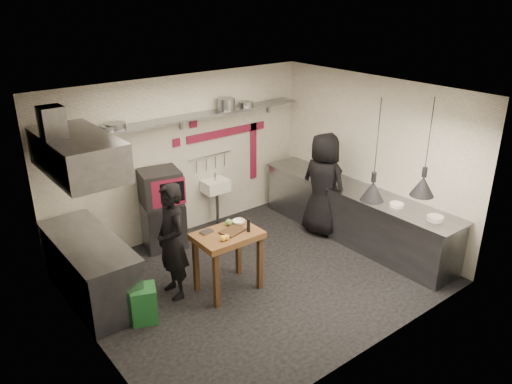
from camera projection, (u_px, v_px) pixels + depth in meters
floor at (257, 278)px, 7.62m from camera, size 5.00×5.00×0.00m
ceiling at (258, 95)px, 6.55m from camera, size 5.00×5.00×0.00m
wall_back at (182, 157)px, 8.60m from camera, size 5.00×0.04×2.80m
wall_front at (374, 251)px, 5.56m from camera, size 5.00×0.04×2.80m
wall_left at (85, 246)px, 5.65m from camera, size 0.04×4.20×2.80m
wall_right at (372, 159)px, 8.51m from camera, size 0.04×4.20×2.80m
red_band_horiz at (227, 132)px, 9.03m from camera, size 1.70×0.02×0.14m
red_band_vert at (253, 151)px, 9.55m from camera, size 0.14×0.02×1.10m
red_tile_a at (193, 124)px, 8.52m from camera, size 0.14×0.02×0.14m
red_tile_b at (176, 143)px, 8.43m from camera, size 0.14×0.02×0.14m
back_shelf at (185, 118)px, 8.20m from camera, size 4.60×0.34×0.04m
shelf_bracket_left at (67, 143)px, 7.26m from camera, size 0.04×0.06×0.24m
shelf_bracket_mid at (181, 122)px, 8.35m from camera, size 0.04×0.06×0.24m
shelf_bracket_right at (268, 106)px, 9.43m from camera, size 0.04×0.06×0.24m
pan_far_left at (116, 126)px, 7.49m from camera, size 0.38×0.38×0.09m
pan_mid_left at (109, 128)px, 7.43m from camera, size 0.25×0.25×0.07m
stock_pot at (226, 104)px, 8.63m from camera, size 0.34×0.34×0.20m
pan_right at (246, 104)px, 8.90m from camera, size 0.26×0.26×0.08m
oven_stand at (163, 224)px, 8.43m from camera, size 0.76×0.72×0.80m
combi_oven at (160, 187)px, 8.13m from camera, size 0.74×0.71×0.58m
oven_door at (169, 193)px, 7.92m from camera, size 0.55×0.15×0.46m
oven_glass at (172, 192)px, 7.94m from camera, size 0.39×0.10×0.34m
hand_sink at (215, 186)px, 9.03m from camera, size 0.46×0.34×0.22m
sink_tap at (215, 177)px, 8.96m from camera, size 0.03×0.03×0.14m
sink_drain at (217, 209)px, 9.17m from camera, size 0.06×0.06×0.66m
utensil_rail at (210, 156)px, 8.92m from camera, size 0.90×0.02×0.02m
counter_right at (354, 214)px, 8.68m from camera, size 0.70×3.80×0.90m
counter_right_top at (356, 190)px, 8.50m from camera, size 0.76×3.90×0.03m
plate_stack at (435, 218)px, 7.34m from camera, size 0.28×0.28×0.07m
small_bowl_right at (397, 205)px, 7.82m from camera, size 0.28×0.28×0.05m
counter_left at (91, 270)px, 6.98m from camera, size 0.70×1.90×0.90m
counter_left_top at (86, 241)px, 6.80m from camera, size 0.76×2.00×0.03m
extractor_hood at (78, 154)px, 6.35m from camera, size 0.78×1.60×0.50m
hood_duct at (53, 127)px, 6.06m from camera, size 0.28×0.28×0.50m
green_bin at (144, 304)px, 6.58m from camera, size 0.43×0.43×0.50m
prep_table at (228, 261)px, 7.18m from camera, size 0.93×0.66×0.92m
cutting_board at (233, 231)px, 7.03m from camera, size 0.39×0.32×0.02m
pepper_mill at (249, 225)px, 7.01m from camera, size 0.05×0.05×0.20m
lemon_a at (223, 238)px, 6.77m from camera, size 0.09×0.09×0.08m
lemon_b at (226, 237)px, 6.80m from camera, size 0.10×0.10×0.08m
veg_ball at (229, 222)px, 7.20m from camera, size 0.10×0.10×0.10m
steel_tray at (207, 232)px, 7.00m from camera, size 0.18×0.14×0.03m
bowl at (239, 222)px, 7.26m from camera, size 0.21×0.21×0.06m
heat_lamp_near at (376, 151)px, 6.71m from camera, size 0.44×0.44×1.45m
heat_lamp_far at (428, 148)px, 6.75m from camera, size 0.43×0.43×1.40m
chef_left at (172, 242)px, 6.92m from camera, size 0.45×0.65×1.70m
chef_right at (323, 184)px, 8.70m from camera, size 0.73×0.99×1.85m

